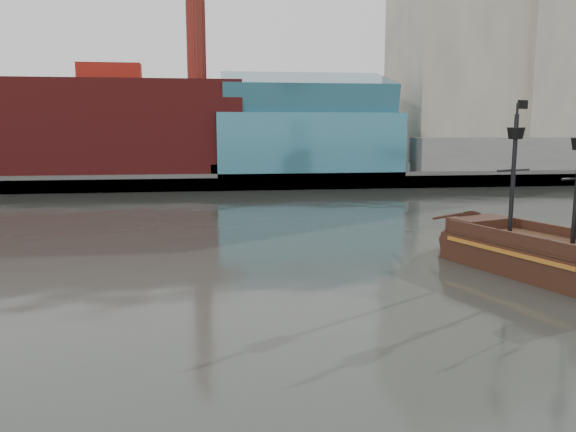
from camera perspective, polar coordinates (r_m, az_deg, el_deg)
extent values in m
plane|color=#2C2F29|center=(27.10, 5.51, -12.14)|extent=(400.00, 400.00, 0.00)
cube|color=slate|center=(117.06, -4.88, 4.71)|extent=(220.00, 60.00, 2.00)
cube|color=#4C4C49|center=(87.69, -3.88, 3.47)|extent=(220.00, 1.00, 2.60)
cube|color=maroon|center=(97.91, -17.43, 8.47)|extent=(42.00, 18.00, 15.00)
cube|color=teal|center=(95.95, 1.79, 7.38)|extent=(30.00, 16.00, 10.00)
cube|color=#B8B099|center=(115.23, 16.46, 16.28)|extent=(20.00, 22.00, 46.00)
cube|color=#ADA491|center=(119.70, 25.29, 13.58)|extent=(18.00, 18.00, 38.00)
cube|color=#B8B099|center=(135.06, 17.49, 16.39)|extent=(24.00, 20.00, 52.00)
cube|color=slate|center=(105.52, 23.08, 5.73)|extent=(40.00, 6.00, 6.00)
cylinder|color=maroon|center=(100.27, -9.38, 19.40)|extent=(3.20, 3.20, 22.00)
cube|color=teal|center=(96.05, 1.81, 12.15)|extent=(28.00, 14.94, 8.78)
cube|color=black|center=(41.46, 23.86, -4.48)|extent=(9.16, 13.77, 2.76)
cube|color=#48281A|center=(41.15, 23.99, -2.39)|extent=(8.25, 12.40, 0.32)
cube|color=black|center=(44.41, 18.95, -0.82)|extent=(5.10, 3.88, 1.06)
cylinder|color=black|center=(40.95, 21.90, 3.77)|extent=(0.38, 0.38, 8.28)
cone|color=black|center=(40.82, 22.14, 7.77)|extent=(1.48, 1.48, 0.74)
cube|color=black|center=(41.20, 22.74, 10.41)|extent=(0.91, 0.34, 0.58)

